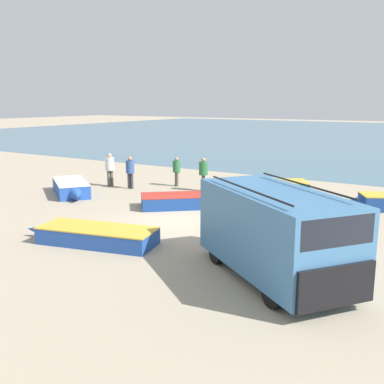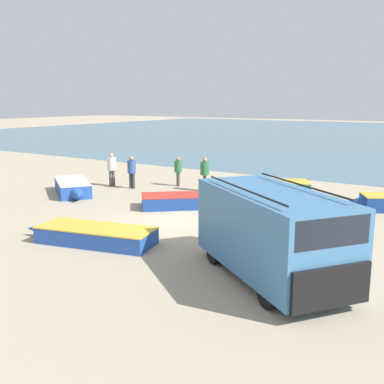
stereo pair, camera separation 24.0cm
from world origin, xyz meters
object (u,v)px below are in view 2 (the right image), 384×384
object	(u,v)px
fisherman_2	(132,169)
fishing_rowboat_4	(92,235)
parked_van	(272,231)
fishing_rowboat_0	(183,201)
fishing_rowboat_1	(73,188)
fisherman_0	(205,171)
fishing_rowboat_2	(290,210)
fisherman_3	(178,169)
fisherman_1	(112,166)
fishing_rowboat_6	(268,188)

from	to	relation	value
fisherman_2	fishing_rowboat_4	bearing A→B (deg)	19.66
parked_van	fishing_rowboat_0	world-z (taller)	parked_van
fishing_rowboat_1	fisherman_0	size ratio (longest dim) A/B	2.27
fishing_rowboat_2	fisherman_3	size ratio (longest dim) A/B	2.59
fishing_rowboat_2	fisherman_1	world-z (taller)	fisherman_1
fisherman_0	fishing_rowboat_6	bearing A→B (deg)	-17.76
fishing_rowboat_0	fisherman_0	size ratio (longest dim) A/B	2.11
fishing_rowboat_6	fishing_rowboat_0	bearing A→B (deg)	36.50
fishing_rowboat_2	fisherman_0	distance (m)	6.35
fishing_rowboat_2	fishing_rowboat_1	bearing A→B (deg)	21.84
fisherman_0	fishing_rowboat_4	bearing A→B (deg)	-117.83
fishing_rowboat_0	fishing_rowboat_1	world-z (taller)	fishing_rowboat_1
fishing_rowboat_6	fishing_rowboat_2	bearing A→B (deg)	94.40
fishing_rowboat_1	fisherman_1	xyz separation A→B (m)	(0.09, 2.77, 0.75)
fishing_rowboat_6	fisherman_1	bearing A→B (deg)	-12.20
fisherman_1	fishing_rowboat_6	bearing A→B (deg)	-139.76
fishing_rowboat_0	fishing_rowboat_4	world-z (taller)	fishing_rowboat_0
fishing_rowboat_1	fishing_rowboat_4	bearing A→B (deg)	-2.47
parked_van	fishing_rowboat_1	world-z (taller)	parked_van
parked_van	fisherman_0	xyz separation A→B (m)	(-7.62, 9.13, -0.24)
fishing_rowboat_6	fisherman_1	size ratio (longest dim) A/B	2.40
fisherman_1	fisherman_3	bearing A→B (deg)	-124.56
fishing_rowboat_1	fishing_rowboat_2	xyz separation A→B (m)	(10.82, 1.66, -0.05)
parked_van	fishing_rowboat_1	bearing A→B (deg)	-164.30
fishing_rowboat_6	fisherman_2	distance (m)	7.28
parked_van	fishing_rowboat_4	size ratio (longest dim) A/B	1.09
parked_van	fishing_rowboat_2	distance (m)	6.80
fisherman_0	fishing_rowboat_1	bearing A→B (deg)	-176.34
fisherman_3	fisherman_2	bearing A→B (deg)	-7.46
parked_van	fishing_rowboat_6	distance (m)	11.19
fisherman_0	fisherman_2	bearing A→B (deg)	165.91
fishing_rowboat_2	fisherman_0	xyz separation A→B (m)	(-5.70, 2.68, 0.75)
fishing_rowboat_0	fisherman_1	distance (m)	6.51
fishing_rowboat_1	fisherman_2	world-z (taller)	fisherman_2
fisherman_2	fisherman_3	bearing A→B (deg)	126.23
fishing_rowboat_1	fisherman_3	size ratio (longest dim) A/B	2.48
fishing_rowboat_4	fisherman_3	world-z (taller)	fisherman_3
fishing_rowboat_2	fishing_rowboat_6	xyz separation A→B (m)	(-2.58, 3.75, 0.04)
fishing_rowboat_1	fisherman_2	size ratio (longest dim) A/B	2.30
fisherman_3	fishing_rowboat_0	bearing A→B (deg)	70.35
fishing_rowboat_4	fisherman_1	distance (m)	10.30
fishing_rowboat_0	fishing_rowboat_6	xyz separation A→B (m)	(2.03, 4.70, 0.05)
fishing_rowboat_1	fisherman_2	xyz separation A→B (m)	(1.47, 2.83, 0.70)
fisherman_3	fisherman_0	bearing A→B (deg)	111.15
fishing_rowboat_1	fisherman_0	world-z (taller)	fisherman_0
fishing_rowboat_4	fisherman_1	xyz separation A→B (m)	(-6.51, 7.94, 0.81)
fishing_rowboat_4	fisherman_0	size ratio (longest dim) A/B	2.74
fishing_rowboat_1	fishing_rowboat_4	distance (m)	8.38
fishing_rowboat_1	fisherman_0	xyz separation A→B (m)	(5.12, 4.35, 0.71)
parked_van	fishing_rowboat_1	xyz separation A→B (m)	(-12.74, 4.78, -0.95)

